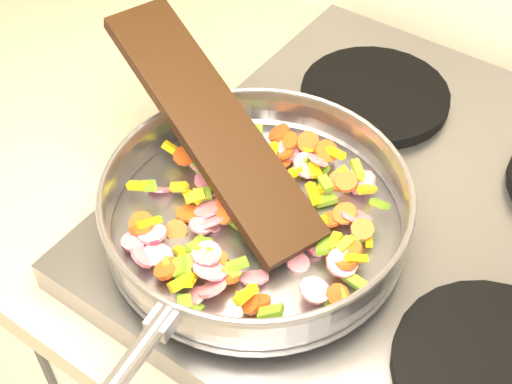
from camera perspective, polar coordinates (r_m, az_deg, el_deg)
The scene contains 7 objects.
cooktop at distance 0.82m, azimuth 13.04°, elevation -2.65°, with size 0.60×0.60×0.04m, color #939399.
grate_fl at distance 0.76m, azimuth -0.78°, elevation -3.25°, with size 0.19×0.19×0.02m, color black.
grate_fr at distance 0.70m, azimuth 18.66°, elevation -13.36°, with size 0.19×0.19×0.02m, color black.
grate_bl at distance 0.93m, azimuth 9.47°, elevation 7.65°, with size 0.19×0.19×0.02m, color black.
saute_pan at distance 0.73m, azimuth -0.08°, elevation -1.16°, with size 0.36×0.53×0.06m.
vegetable_heap at distance 0.74m, azimuth -0.23°, elevation -1.26°, with size 0.28×0.27×0.05m.
wooden_spatula at distance 0.75m, azimuth -3.60°, elevation 5.46°, with size 0.33×0.08×0.02m, color black.
Camera 1 is at (-0.55, 1.14, 1.53)m, focal length 50.00 mm.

